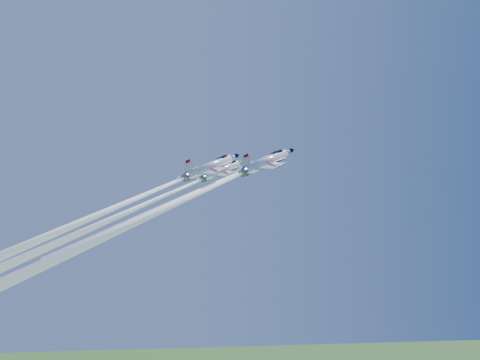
{
  "coord_description": "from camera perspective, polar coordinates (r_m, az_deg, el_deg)",
  "views": [
    {
      "loc": [
        -13.65,
        -112.56,
        90.33
      ],
      "look_at": [
        0.0,
        0.0,
        100.38
      ],
      "focal_mm": 40.0,
      "sensor_mm": 36.0,
      "label": 1
    }
  ],
  "objects": [
    {
      "name": "jet_lead",
      "position": [
        103.52,
        -4.77,
        -1.37
      ],
      "size": [
        35.5,
        28.9,
        42.78
      ],
      "rotation": [
        0.39,
        0.1,
        -0.91
      ],
      "color": "white"
    },
    {
      "name": "jet_slot",
      "position": [
        98.07,
        -13.24,
        -2.89
      ],
      "size": [
        39.93,
        32.57,
        49.37
      ],
      "rotation": [
        0.39,
        0.1,
        -0.91
      ],
      "color": "white"
    },
    {
      "name": "jet_right",
      "position": [
        96.9,
        -6.31,
        -2.27
      ],
      "size": [
        40.61,
        33.09,
        49.6
      ],
      "rotation": [
        0.39,
        0.1,
        -0.91
      ],
      "color": "white"
    },
    {
      "name": "jet_left",
      "position": [
        108.97,
        -9.57,
        -2.34
      ],
      "size": [
        34.77,
        28.36,
        42.9
      ],
      "rotation": [
        0.39,
        0.1,
        -0.91
      ],
      "color": "white"
    }
  ]
}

